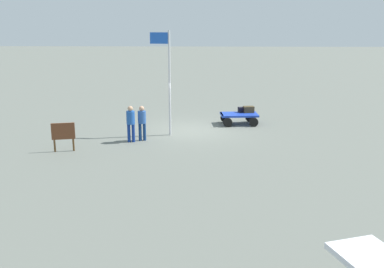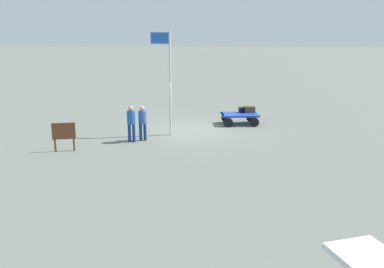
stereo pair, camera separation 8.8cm
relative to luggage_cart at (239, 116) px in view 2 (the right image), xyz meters
name	(u,v)px [view 2 (the right image)]	position (x,y,z in m)	size (l,w,h in m)	color
ground_plane	(194,130)	(2.37, 1.33, -0.43)	(120.00, 120.00, 0.00)	slate
luggage_cart	(239,116)	(0.00, 0.00, 0.00)	(2.01, 1.39, 0.57)	#1D3DB4
suitcase_olive	(249,109)	(-0.54, -0.34, 0.31)	(0.59, 0.44, 0.32)	#463820
suitcase_tan	(243,110)	(-0.23, -0.39, 0.27)	(0.52, 0.41, 0.26)	black
worker_lead	(142,120)	(4.63, 3.30, 0.53)	(0.45, 0.45, 1.62)	navy
worker_trailing	(131,121)	(5.11, 3.55, 0.57)	(0.40, 0.40, 1.66)	navy
flagpole	(168,75)	(3.53, 2.26, 2.46)	(0.92, 0.10, 4.92)	silver
signboard	(64,133)	(7.71, 5.08, 0.36)	(0.95, 0.26, 1.23)	#4C3319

